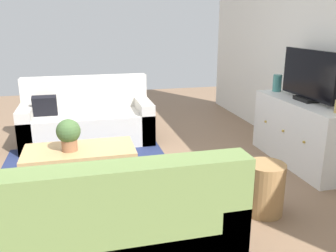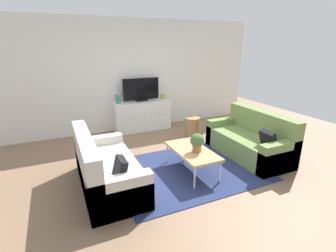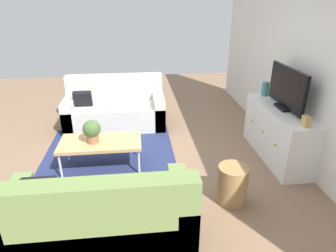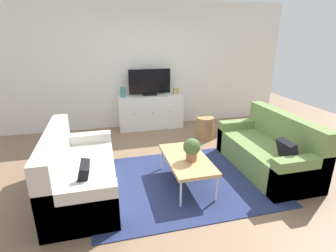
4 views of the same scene
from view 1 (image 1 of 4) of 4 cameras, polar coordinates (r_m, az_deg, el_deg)
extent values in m
plane|color=#84664C|center=(3.79, -10.29, -8.93)|extent=(10.00, 10.00, 0.00)
cube|color=silver|center=(4.38, 24.88, 11.60)|extent=(6.40, 0.12, 2.70)
cube|color=navy|center=(3.79, -12.58, -9.02)|extent=(2.50, 1.90, 0.01)
cube|color=beige|center=(4.98, -12.67, -0.25)|extent=(0.81, 1.72, 0.42)
cube|color=beige|center=(5.22, -12.93, 3.07)|extent=(0.20, 1.72, 0.87)
cube|color=beige|center=(5.03, -3.96, 1.11)|extent=(0.81, 0.18, 0.56)
cube|color=beige|center=(5.01, -21.51, -0.09)|extent=(0.81, 0.18, 0.56)
cube|color=black|center=(4.87, -19.11, 2.89)|extent=(0.17, 0.30, 0.32)
cube|color=olive|center=(2.51, -10.61, -17.79)|extent=(0.81, 1.72, 0.42)
cube|color=olive|center=(2.13, -10.37, -17.36)|extent=(0.20, 1.72, 0.87)
cube|color=olive|center=(2.61, 6.95, -14.38)|extent=(0.81, 0.18, 0.56)
cube|color=black|center=(2.43, -23.88, -11.21)|extent=(0.19, 0.30, 0.32)
cube|color=tan|center=(3.61, -14.01, -3.84)|extent=(0.55, 1.07, 0.04)
cylinder|color=silver|center=(3.94, -21.08, -5.93)|extent=(0.03, 0.03, 0.37)
cylinder|color=silver|center=(3.51, -21.93, -8.79)|extent=(0.03, 0.03, 0.37)
cylinder|color=silver|center=(3.93, -6.57, -4.96)|extent=(0.03, 0.03, 0.37)
cylinder|color=silver|center=(3.50, -5.54, -7.70)|extent=(0.03, 0.03, 0.37)
cylinder|color=#936042|center=(3.55, -15.51, -2.96)|extent=(0.15, 0.15, 0.11)
sphere|color=#426033|center=(3.51, -15.68, -0.79)|extent=(0.23, 0.23, 0.23)
cube|color=white|center=(4.38, 20.48, -0.99)|extent=(1.42, 0.44, 0.75)
sphere|color=#B79338|center=(4.58, 15.36, 0.68)|extent=(0.03, 0.03, 0.03)
sphere|color=#B79338|center=(4.25, 17.93, -0.75)|extent=(0.03, 0.03, 0.03)
sphere|color=#B79338|center=(3.93, 20.93, -2.41)|extent=(0.03, 0.03, 0.03)
cube|color=black|center=(4.30, 21.22, 4.03)|extent=(0.28, 0.16, 0.04)
cube|color=black|center=(4.25, 21.62, 7.77)|extent=(0.91, 0.04, 0.53)
cylinder|color=teal|center=(4.76, 17.10, 6.60)|extent=(0.11, 0.11, 0.21)
cylinder|color=#9E7547|center=(3.22, 15.16, -9.62)|extent=(0.34, 0.34, 0.45)
camera|label=2|loc=(6.38, -48.51, 15.70)|focal=26.74mm
camera|label=3|loc=(0.73, 109.99, 46.99)|focal=31.20mm
camera|label=4|loc=(5.45, -51.13, 14.71)|focal=27.87mm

